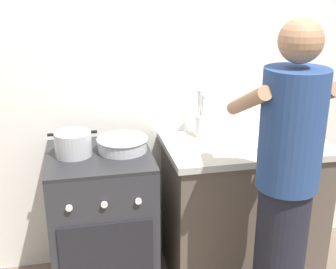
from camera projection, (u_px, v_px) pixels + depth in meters
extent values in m
cube|color=silver|center=(179.00, 77.00, 2.85)|extent=(3.20, 0.10, 2.50)
cube|color=brown|center=(242.00, 210.00, 2.87)|extent=(0.96, 0.56, 0.86)
cube|color=#B7B2A8|center=(246.00, 146.00, 2.72)|extent=(1.00, 0.60, 0.04)
cube|color=#2D2D33|center=(103.00, 224.00, 2.69)|extent=(0.60, 0.60, 0.88)
cube|color=#232326|center=(99.00, 156.00, 2.54)|extent=(0.60, 0.60, 0.02)
cube|color=black|center=(107.00, 256.00, 2.42)|extent=(0.51, 0.01, 0.40)
cylinder|color=silver|center=(69.00, 208.00, 2.27)|extent=(0.04, 0.01, 0.04)
cylinder|color=silver|center=(104.00, 205.00, 2.30)|extent=(0.04, 0.01, 0.04)
cylinder|color=silver|center=(138.00, 201.00, 2.34)|extent=(0.04, 0.01, 0.04)
cylinder|color=#B2B2B7|center=(73.00, 144.00, 2.50)|extent=(0.21, 0.21, 0.14)
cube|color=black|center=(51.00, 135.00, 2.45)|extent=(0.04, 0.02, 0.01)
cube|color=black|center=(94.00, 132.00, 2.50)|extent=(0.04, 0.02, 0.01)
cylinder|color=#B7B7BC|center=(122.00, 144.00, 2.58)|extent=(0.29, 0.29, 0.08)
torus|color=#B7B7BC|center=(122.00, 139.00, 2.56)|extent=(0.30, 0.30, 0.01)
cylinder|color=silver|center=(203.00, 126.00, 2.80)|extent=(0.10, 0.10, 0.14)
cylinder|color=silver|center=(201.00, 113.00, 2.78)|extent=(0.06, 0.05, 0.27)
sphere|color=silver|center=(201.00, 91.00, 2.73)|extent=(0.03, 0.03, 0.03)
cylinder|color=white|center=(202.00, 115.00, 2.76)|extent=(0.05, 0.03, 0.24)
sphere|color=white|center=(203.00, 95.00, 2.72)|extent=(0.03, 0.03, 0.03)
cylinder|color=silver|center=(204.00, 116.00, 2.77)|extent=(0.03, 0.02, 0.22)
sphere|color=silver|center=(204.00, 97.00, 2.73)|extent=(0.03, 0.03, 0.03)
cylinder|color=silver|center=(199.00, 114.00, 2.77)|extent=(0.01, 0.03, 0.27)
sphere|color=silver|center=(199.00, 91.00, 2.72)|extent=(0.03, 0.03, 0.03)
cylinder|color=gold|center=(283.00, 128.00, 2.64)|extent=(0.07, 0.07, 0.22)
cylinder|color=gold|center=(285.00, 108.00, 2.60)|extent=(0.03, 0.03, 0.04)
cylinder|color=black|center=(285.00, 103.00, 2.59)|extent=(0.03, 0.03, 0.02)
cylinder|color=black|center=(278.00, 264.00, 2.30)|extent=(0.26, 0.26, 0.90)
cylinder|color=navy|center=(292.00, 130.00, 2.05)|extent=(0.30, 0.30, 0.58)
sphere|color=#A07254|center=(301.00, 41.00, 1.91)|extent=(0.20, 0.20, 0.20)
cylinder|color=#A07254|center=(248.00, 101.00, 2.11)|extent=(0.07, 0.41, 0.24)
cylinder|color=#A07254|center=(313.00, 97.00, 2.17)|extent=(0.07, 0.41, 0.24)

